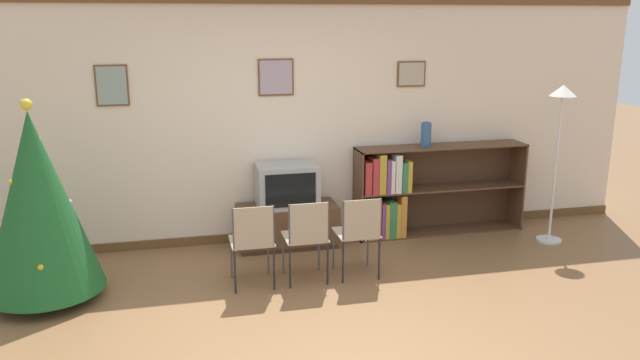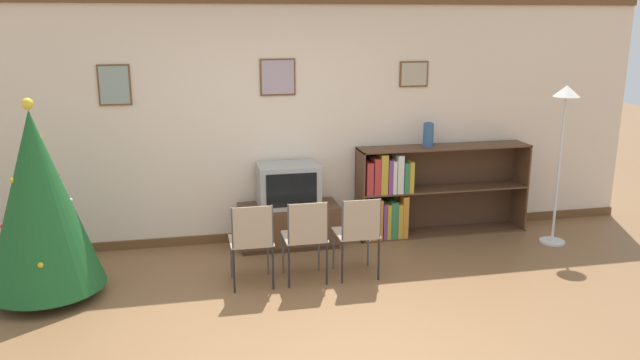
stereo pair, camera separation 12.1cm
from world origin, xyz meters
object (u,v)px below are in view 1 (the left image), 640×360
(folding_chair_center, at_px, (307,236))
(television, at_px, (287,185))
(folding_chair_right, at_px, (359,232))
(vase, at_px, (426,134))
(bookshelf, at_px, (408,193))
(christmas_tree, at_px, (38,203))
(tv_console, at_px, (287,226))
(standing_lamp, at_px, (560,123))
(folding_chair_left, at_px, (253,240))

(folding_chair_center, bearing_deg, television, 90.00)
(folding_chair_right, distance_m, vase, 1.71)
(television, relative_size, folding_chair_right, 0.80)
(folding_chair_center, relative_size, bookshelf, 0.41)
(folding_chair_right, distance_m, bookshelf, 1.43)
(television, xyz_separation_m, folding_chair_center, (0.00, -1.02, -0.23))
(christmas_tree, relative_size, folding_chair_center, 2.20)
(christmas_tree, height_order, tv_console, christmas_tree)
(christmas_tree, relative_size, standing_lamp, 1.02)
(folding_chair_right, xyz_separation_m, standing_lamp, (2.41, 0.50, 0.88))
(bookshelf, bearing_deg, television, -177.43)
(folding_chair_center, bearing_deg, folding_chair_left, 180.00)
(folding_chair_left, height_order, vase, vase)
(television, relative_size, standing_lamp, 0.37)
(folding_chair_center, bearing_deg, folding_chair_right, 0.00)
(bookshelf, bearing_deg, standing_lamp, -21.63)
(tv_console, bearing_deg, christmas_tree, -160.28)
(christmas_tree, distance_m, folding_chair_left, 1.89)
(folding_chair_center, height_order, vase, vase)
(folding_chair_left, xyz_separation_m, standing_lamp, (3.43, 0.50, 0.88))
(christmas_tree, bearing_deg, standing_lamp, 3.39)
(folding_chair_center, xyz_separation_m, folding_chair_right, (0.51, 0.00, 0.00))
(tv_console, height_order, folding_chair_left, folding_chair_left)
(christmas_tree, height_order, folding_chair_right, christmas_tree)
(bookshelf, height_order, standing_lamp, standing_lamp)
(tv_console, xyz_separation_m, folding_chair_left, (-0.51, -1.03, 0.24))
(tv_console, xyz_separation_m, bookshelf, (1.43, 0.06, 0.27))
(tv_console, distance_m, bookshelf, 1.46)
(folding_chair_center, relative_size, standing_lamp, 0.46)
(christmas_tree, bearing_deg, bookshelf, 13.43)
(folding_chair_left, bearing_deg, vase, 27.07)
(christmas_tree, bearing_deg, television, 19.66)
(folding_chair_left, distance_m, folding_chair_center, 0.51)
(folding_chair_center, height_order, folding_chair_right, same)
(tv_console, height_order, folding_chair_right, folding_chair_right)
(standing_lamp, bearing_deg, television, 169.80)
(television, bearing_deg, tv_console, 90.00)
(folding_chair_right, relative_size, vase, 2.93)
(folding_chair_right, bearing_deg, folding_chair_left, 180.00)
(television, bearing_deg, folding_chair_left, -116.52)
(television, relative_size, folding_chair_center, 0.80)
(bookshelf, distance_m, standing_lamp, 1.81)
(folding_chair_left, relative_size, bookshelf, 0.41)
(tv_console, distance_m, folding_chair_right, 1.17)
(tv_console, height_order, vase, vase)
(folding_chair_right, relative_size, standing_lamp, 0.46)
(folding_chair_left, distance_m, bookshelf, 2.23)
(television, height_order, folding_chair_right, television)
(tv_console, relative_size, folding_chair_right, 1.33)
(folding_chair_left, bearing_deg, standing_lamp, 8.25)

